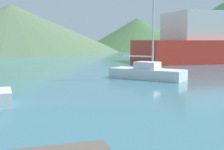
{
  "coord_description": "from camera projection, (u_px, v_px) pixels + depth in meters",
  "views": [
    {
      "loc": [
        -0.96,
        -0.46,
        2.85
      ],
      "look_at": [
        -0.37,
        14.0,
        1.2
      ],
      "focal_mm": 50.0,
      "sensor_mm": 36.0,
      "label": 1
    }
  ],
  "objects": [
    {
      "name": "hill_central",
      "position": [
        12.0,
        28.0,
        74.24
      ],
      "size": [
        51.95,
        51.95,
        11.13
      ],
      "color": "#4C6647",
      "rests_on": "ground_plane"
    },
    {
      "name": "hill_east",
      "position": [
        137.0,
        34.0,
        85.01
      ],
      "size": [
        30.12,
        30.12,
        8.69
      ],
      "color": "#3D6038",
      "rests_on": "ground_plane"
    },
    {
      "name": "sailboat_inner",
      "position": [
        147.0,
        72.0,
        22.64
      ],
      "size": [
        5.55,
        4.57,
        8.92
      ],
      "rotation": [
        0.0,
        0.0,
        -0.59
      ],
      "color": "silver",
      "rests_on": "ground_plane"
    }
  ]
}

